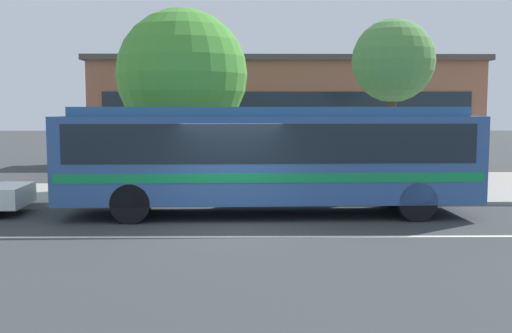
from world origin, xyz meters
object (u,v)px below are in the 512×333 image
at_px(transit_bus, 269,152).
at_px(bus_stop_sign, 370,150).
at_px(street_tree_mid_block, 393,62).
at_px(pedestrian_waiting_near_sign, 445,165).
at_px(pedestrian_walking_along_curb, 256,161).
at_px(street_tree_near_stop, 182,75).

distance_m(transit_bus, bus_stop_sign, 3.74).
xyz_separation_m(transit_bus, bus_stop_sign, (3.12, 2.05, -0.09)).
bearing_deg(street_tree_mid_block, pedestrian_waiting_near_sign, -46.85).
bearing_deg(transit_bus, bus_stop_sign, 33.27).
bearing_deg(pedestrian_waiting_near_sign, street_tree_mid_block, 133.15).
relative_size(pedestrian_waiting_near_sign, pedestrian_walking_along_curb, 0.97).
xyz_separation_m(pedestrian_walking_along_curb, street_tree_mid_block, (4.52, 0.43, 3.23)).
bearing_deg(bus_stop_sign, transit_bus, -146.73).
height_order(pedestrian_waiting_near_sign, street_tree_mid_block, street_tree_mid_block).
bearing_deg(bus_stop_sign, street_tree_near_stop, 160.39).
relative_size(bus_stop_sign, street_tree_mid_block, 0.40).
bearing_deg(street_tree_mid_block, transit_bus, -137.46).
xyz_separation_m(pedestrian_waiting_near_sign, pedestrian_walking_along_curb, (-5.87, 1.01, 0.04)).
relative_size(street_tree_near_stop, street_tree_mid_block, 1.07).
xyz_separation_m(pedestrian_waiting_near_sign, street_tree_mid_block, (-1.35, 1.44, 3.27)).
height_order(pedestrian_waiting_near_sign, bus_stop_sign, bus_stop_sign).
xyz_separation_m(transit_bus, pedestrian_waiting_near_sign, (5.55, 2.42, -0.58)).
xyz_separation_m(pedestrian_walking_along_curb, street_tree_near_stop, (-2.44, 0.71, 2.82)).
bearing_deg(pedestrian_waiting_near_sign, bus_stop_sign, -171.23).
relative_size(transit_bus, street_tree_near_stop, 1.83).
bearing_deg(street_tree_mid_block, street_tree_near_stop, 177.66).
height_order(pedestrian_walking_along_curb, street_tree_mid_block, street_tree_mid_block).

